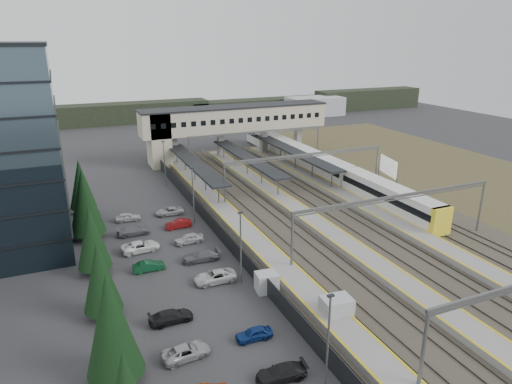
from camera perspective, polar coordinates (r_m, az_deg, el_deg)
name	(u,v)px	position (r m, az deg, el deg)	size (l,w,h in m)	color
ground	(276,241)	(58.92, 2.55, -6.12)	(220.00, 220.00, 0.00)	#2B2B2D
conifer_row	(95,248)	(48.48, -19.51, -6.67)	(4.42, 49.82, 9.50)	black
car_park	(188,280)	(49.33, -8.52, -10.79)	(10.69, 44.52, 1.28)	silver
lampposts	(213,215)	(55.54, -5.41, -2.91)	(0.50, 53.25, 8.07)	slate
fence	(216,227)	(60.54, -5.07, -4.43)	(0.08, 90.00, 2.00)	#26282B
relay_cabin_near	(336,309)	(43.78, 10.01, -14.21)	(2.89, 2.22, 2.29)	#AAADAF
relay_cabin_far	(267,282)	(47.61, 1.34, -11.19)	(2.34, 2.01, 2.00)	#AAADAF
rail_corridor	(319,215)	(66.99, 7.92, -2.86)	(34.00, 90.00, 0.92)	#322E27
canopies	(247,158)	(83.62, -1.11, 4.33)	(23.10, 30.00, 3.28)	black
footbridge	(223,122)	(96.75, -4.13, 8.69)	(40.40, 6.40, 11.20)	beige
gantries	(345,179)	(64.92, 11.06, 1.60)	(28.40, 62.28, 7.17)	slate
train	(317,164)	(86.92, 7.69, 3.53)	(3.04, 63.45, 3.82)	silver
billboard	(388,167)	(82.35, 16.20, 2.96)	(1.42, 5.85, 5.06)	slate
scrub_east	(496,187)	(90.06, 27.79, 0.60)	(34.00, 120.00, 0.06)	#483D24
treeline_far	(219,109)	(149.66, -4.64, 10.32)	(170.00, 19.00, 7.00)	black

